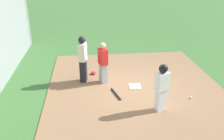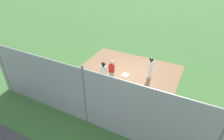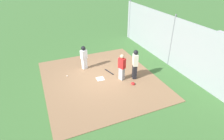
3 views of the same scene
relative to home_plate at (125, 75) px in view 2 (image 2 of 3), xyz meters
name	(u,v)px [view 2 (image 2 of 3)]	position (x,y,z in m)	size (l,w,h in m)	color
ground_plane	(125,75)	(0.00, 0.00, -0.04)	(140.00, 140.00, 0.00)	#3D6B33
dirt_infield	(125,75)	(0.00, 0.00, -0.03)	(7.20, 6.40, 0.03)	#896647
home_plate	(125,75)	(0.00, 0.00, 0.00)	(0.44, 0.44, 0.02)	white
catcher	(112,71)	(-0.51, -1.15, 0.82)	(0.45, 0.38, 1.60)	#9E9EA3
umpire	(104,74)	(-0.69, -1.89, 0.94)	(0.44, 0.35, 1.80)	black
runner	(150,67)	(1.61, 0.48, 0.86)	(0.38, 0.45, 1.54)	silver
baseball_bat	(128,82)	(0.53, -0.78, 0.02)	(0.06, 0.06, 0.84)	black
catcher_mask	(99,80)	(-1.27, -1.49, 0.05)	(0.24, 0.20, 0.12)	red
baseball	(147,67)	(1.06, 1.74, 0.03)	(0.07, 0.07, 0.07)	white
backstop_fence	(85,97)	(0.00, -4.89, 1.56)	(12.00, 0.10, 3.35)	#93999E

